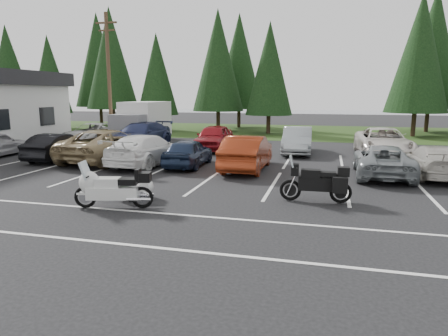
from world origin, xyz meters
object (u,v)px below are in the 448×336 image
Objects in this scene: car_near_4 at (188,153)px; car_far_2 at (214,137)px; touring_motorcycle at (113,185)px; adventure_motorcycle at (316,179)px; car_near_2 at (107,145)px; car_far_1 at (141,135)px; car_far_3 at (297,140)px; utility_pole at (109,76)px; car_near_6 at (383,161)px; car_near_3 at (146,150)px; car_far_0 at (93,134)px; car_far_4 at (383,142)px; car_near_5 at (247,153)px; cargo_trailer at (134,189)px; box_truck at (140,122)px; car_near_7 at (434,161)px; car_near_1 at (58,147)px.

car_far_2 is at bearing -87.38° from car_near_4.
touring_motorcycle is 1.06× the size of adventure_motorcycle.
car_far_1 is (-0.74, 5.34, -0.01)m from car_near_2.
car_far_1 reaches higher than car_far_3.
utility_pole reaches higher than car_near_6.
car_near_2 is at bearing -10.25° from car_near_3.
adventure_motorcycle is at bearing 7.60° from touring_motorcycle.
utility_pole reaches higher than car_far_0.
car_far_3 is 4.74m from car_far_4.
car_far_1 is at bearing 177.07° from car_far_3.
utility_pole reaches higher than car_near_5.
utility_pole is 1.87× the size of car_near_6.
adventure_motorcycle is at bearing -9.26° from cargo_trailer.
car_near_2 is at bearing -75.44° from box_truck.
utility_pole is 17.36m from cargo_trailer.
car_far_1 is (1.32, -2.61, -0.63)m from box_truck.
car_far_0 is (-2.35, -2.34, -0.69)m from box_truck.
car_near_1 is at bearing -0.10° from car_near_7.
car_far_3 is (12.08, 5.62, 0.06)m from car_near_1.
car_far_0 reaches higher than touring_motorcycle.
car_near_2 is at bearing -1.89° from car_near_6.
box_truck is at bearing 14.04° from utility_pole.
box_truck reaches higher than car_near_2.
car_far_0 is at bearing -76.72° from car_near_1.
car_near_5 is at bearing 177.09° from car_near_2.
car_near_5 is (11.60, -8.07, -3.90)m from utility_pole.
car_near_7 is 0.81× the size of car_far_4.
car_near_7 is at bearing 11.48° from cargo_trailer.
car_near_3 is 6.55m from cargo_trailer.
box_truck is 10.81m from car_near_4.
car_near_6 is 7.18m from car_far_3.
cargo_trailer is (0.74, -12.16, -0.45)m from car_far_2.
car_near_5 is (10.23, -0.25, 0.09)m from car_near_1.
box_truck is 16.30m from cargo_trailer.
car_far_0 is at bearing -37.61° from car_near_3.
car_near_1 is at bearing 1.30° from car_near_3.
car_near_4 is 10.92m from car_far_0.
car_near_7 is 12.36m from cargo_trailer.
car_near_2 reaches higher than car_near_4.
car_near_6 and car_near_7 have the same top height.
car_near_6 is 11.04m from car_far_2.
car_near_6 is 0.88× the size of car_far_0.
utility_pole is at bearing 170.36° from car_far_4.
car_near_7 is 0.85× the size of car_far_0.
utility_pole reaches higher than box_truck.
car_near_2 is at bearing -1.41° from car_near_7.
car_near_6 is at bearing 178.79° from car_near_2.
car_far_4 reaches higher than car_near_7.
cargo_trailer is (2.42, -6.07, -0.43)m from car_near_3.
car_far_0 is at bearing 177.10° from car_far_2.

